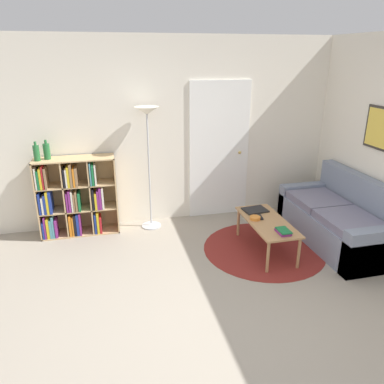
% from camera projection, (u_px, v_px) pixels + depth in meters
% --- Properties ---
extents(ground_plane, '(14.00, 14.00, 0.00)m').
position_uv_depth(ground_plane, '(241.00, 339.00, 3.27)').
color(ground_plane, gray).
extents(wall_back, '(7.56, 0.11, 2.60)m').
position_uv_depth(wall_back, '(179.00, 133.00, 5.31)').
color(wall_back, silver).
rests_on(wall_back, ground_plane).
extents(rug, '(1.53, 1.53, 0.01)m').
position_uv_depth(rug, '(264.00, 249.00, 4.78)').
color(rug, maroon).
rests_on(rug, ground_plane).
extents(bookshelf, '(1.03, 0.34, 1.07)m').
position_uv_depth(bookshelf, '(73.00, 198.00, 5.05)').
color(bookshelf, tan).
rests_on(bookshelf, ground_plane).
extents(floor_lamp, '(0.32, 0.32, 1.71)m').
position_uv_depth(floor_lamp, '(147.00, 127.00, 4.93)').
color(floor_lamp, '#B7B7BC').
rests_on(floor_lamp, ground_plane).
extents(couch, '(0.82, 1.72, 0.87)m').
position_uv_depth(couch, '(341.00, 221.00, 4.90)').
color(couch, gray).
rests_on(couch, ground_plane).
extents(coffee_table, '(0.46, 1.04, 0.41)m').
position_uv_depth(coffee_table, '(267.00, 224.00, 4.63)').
color(coffee_table, '#AD7F51').
rests_on(coffee_table, ground_plane).
extents(laptop, '(0.32, 0.26, 0.02)m').
position_uv_depth(laptop, '(255.00, 210.00, 4.91)').
color(laptop, black).
rests_on(laptop, coffee_table).
extents(bowl, '(0.13, 0.13, 0.04)m').
position_uv_depth(bowl, '(255.00, 218.00, 4.65)').
color(bowl, orange).
rests_on(bowl, coffee_table).
extents(book_stack_on_table, '(0.13, 0.20, 0.05)m').
position_uv_depth(book_stack_on_table, '(283.00, 231.00, 4.28)').
color(book_stack_on_table, '#7F287A').
rests_on(book_stack_on_table, coffee_table).
extents(remote, '(0.07, 0.16, 0.02)m').
position_uv_depth(remote, '(260.00, 217.00, 4.70)').
color(remote, black).
rests_on(remote, coffee_table).
extents(bottle_left, '(0.08, 0.08, 0.25)m').
position_uv_depth(bottle_left, '(36.00, 153.00, 4.71)').
color(bottle_left, '#236633').
rests_on(bottle_left, bookshelf).
extents(bottle_middle, '(0.08, 0.08, 0.25)m').
position_uv_depth(bottle_middle, '(47.00, 151.00, 4.79)').
color(bottle_middle, '#236633').
rests_on(bottle_middle, bookshelf).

